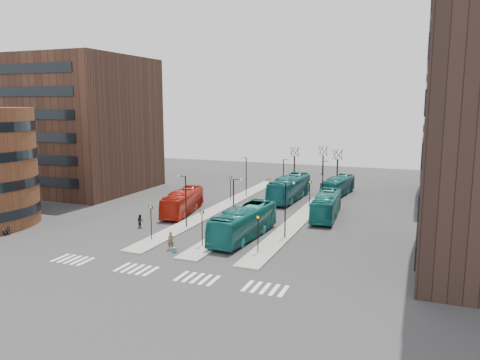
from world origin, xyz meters
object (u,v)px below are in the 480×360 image
(suitcase, at_px, (175,250))
(teal_bus_b, at_px, (289,188))
(traveller, at_px, (171,241))
(bicycle_mid, at_px, (1,231))
(teal_bus_a, at_px, (244,223))
(commuter_b, at_px, (217,227))
(red_bus, at_px, (183,202))
(commuter_c, at_px, (240,232))
(teal_bus_d, at_px, (338,186))
(commuter_a, at_px, (140,221))
(teal_bus_c, at_px, (326,205))
(bicycle_far, at_px, (7,230))

(suitcase, xyz_separation_m, teal_bus_b, (3.67, 28.79, 1.56))
(traveller, bearing_deg, bicycle_mid, 167.01)
(teal_bus_a, bearing_deg, bicycle_mid, -156.98)
(teal_bus_a, distance_m, commuter_b, 3.52)
(red_bus, bearing_deg, commuter_c, -46.97)
(teal_bus_d, bearing_deg, teal_bus_a, -93.67)
(teal_bus_a, bearing_deg, red_bus, 149.77)
(traveller, bearing_deg, red_bus, 94.32)
(suitcase, height_order, teal_bus_b, teal_bus_b)
(teal_bus_b, distance_m, bicycle_mid, 39.14)
(commuter_a, bearing_deg, commuter_c, -158.92)
(teal_bus_b, xyz_separation_m, teal_bus_c, (7.37, -8.99, -0.22))
(teal_bus_b, height_order, commuter_b, teal_bus_b)
(teal_bus_c, bearing_deg, commuter_c, -120.01)
(teal_bus_d, height_order, commuter_c, teal_bus_d)
(teal_bus_a, bearing_deg, teal_bus_c, 66.60)
(traveller, relative_size, bicycle_mid, 1.09)
(red_bus, relative_size, traveller, 6.02)
(teal_bus_a, xyz_separation_m, teal_bus_c, (6.49, 12.61, -0.11))
(teal_bus_b, xyz_separation_m, teal_bus_d, (6.26, 6.28, -0.33))
(suitcase, height_order, teal_bus_a, teal_bus_a)
(traveller, xyz_separation_m, commuter_c, (5.26, 5.65, -0.02))
(commuter_c, bearing_deg, teal_bus_c, 151.71)
(commuter_c, height_order, bicycle_far, commuter_c)
(commuter_c, xyz_separation_m, bicycle_far, (-25.35, -7.21, -0.43))
(red_bus, height_order, teal_bus_b, teal_bus_b)
(teal_bus_b, bearing_deg, traveller, -97.17)
(teal_bus_d, xyz_separation_m, bicycle_mid, (-30.80, -36.74, -0.98))
(teal_bus_b, xyz_separation_m, bicycle_mid, (-24.54, -30.46, -1.31))
(teal_bus_a, relative_size, teal_bus_c, 1.07)
(commuter_c, bearing_deg, commuter_a, -94.13)
(commuter_a, bearing_deg, teal_bus_b, -95.70)
(suitcase, bearing_deg, red_bus, 93.39)
(commuter_b, bearing_deg, suitcase, 165.49)
(teal_bus_a, height_order, bicycle_far, teal_bus_a)
(traveller, distance_m, commuter_c, 7.72)
(teal_bus_a, height_order, commuter_a, teal_bus_a)
(teal_bus_c, bearing_deg, bicycle_mid, -150.15)
(traveller, bearing_deg, commuter_c, 27.39)
(bicycle_mid, bearing_deg, bicycle_far, -4.62)
(traveller, relative_size, bicycle_far, 1.03)
(teal_bus_b, distance_m, traveller, 28.49)
(suitcase, bearing_deg, teal_bus_b, 60.67)
(suitcase, xyz_separation_m, red_bus, (-7.20, 15.13, 1.28))
(teal_bus_b, xyz_separation_m, traveller, (-4.45, -28.12, -0.90))
(red_bus, relative_size, commuter_c, 6.17)
(teal_bus_c, relative_size, teal_bus_d, 1.07)
(teal_bus_a, xyz_separation_m, teal_bus_d, (5.38, 27.89, -0.22))
(teal_bus_c, relative_size, bicycle_mid, 6.77)
(teal_bus_a, bearing_deg, teal_bus_b, 96.15)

